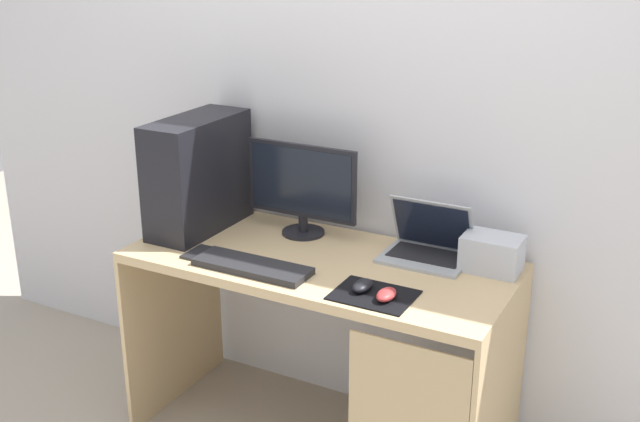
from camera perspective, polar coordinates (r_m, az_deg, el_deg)
name	(u,v)px	position (r m, az deg, el deg)	size (l,w,h in m)	color
wall_back	(365,94)	(2.94, 3.29, 8.53)	(4.00, 0.05, 2.60)	silver
desk	(323,301)	(2.85, 0.21, -6.61)	(1.38, 0.62, 0.77)	tan
pc_tower	(198,174)	(3.05, -8.89, 2.69)	(0.20, 0.47, 0.44)	black
monitor	(302,188)	(2.95, -1.33, 1.70)	(0.45, 0.16, 0.36)	black
laptop	(428,246)	(2.81, 7.86, -2.56)	(0.30, 0.23, 0.21)	#9EA3A8
projector	(492,253)	(2.74, 12.45, -3.04)	(0.20, 0.14, 0.13)	#B7BCC6
keyboard	(252,266)	(2.71, -4.97, -4.05)	(0.42, 0.14, 0.02)	#232326
mousepad	(374,295)	(2.53, 3.94, -6.14)	(0.26, 0.20, 0.01)	black
mouse_left	(362,286)	(2.54, 3.12, -5.45)	(0.06, 0.10, 0.03)	black
mouse_right	(386,295)	(2.49, 4.87, -6.10)	(0.06, 0.10, 0.03)	#B23333
cell_phone	(198,253)	(2.87, -8.88, -3.03)	(0.07, 0.13, 0.01)	#232326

